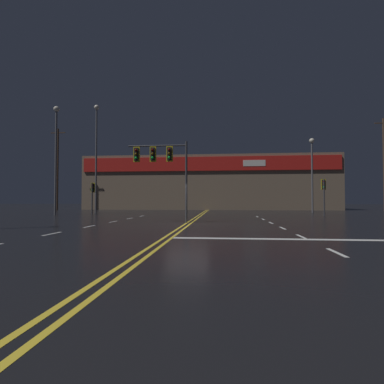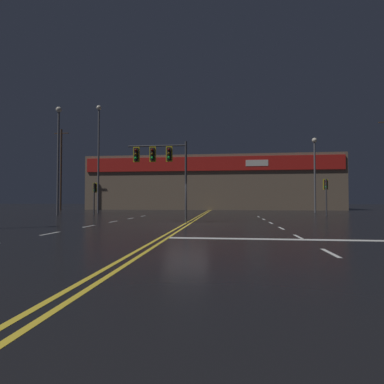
# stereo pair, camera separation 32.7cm
# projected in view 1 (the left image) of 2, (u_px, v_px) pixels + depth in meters

# --- Properties ---
(ground_plane) EXTENTS (200.00, 200.00, 0.00)m
(ground_plane) POSITION_uv_depth(u_px,v_px,m) (187.00, 225.00, 17.57)
(ground_plane) COLOR black
(road_markings) EXTENTS (15.26, 60.00, 0.01)m
(road_markings) POSITION_uv_depth(u_px,v_px,m) (202.00, 226.00, 16.26)
(road_markings) COLOR gold
(road_markings) RESTS_ON ground
(traffic_signal_median) EXTENTS (3.86, 0.36, 5.19)m
(traffic_signal_median) POSITION_uv_depth(u_px,v_px,m) (161.00, 160.00, 19.19)
(traffic_signal_median) COLOR #38383D
(traffic_signal_median) RESTS_ON ground
(traffic_signal_corner_northeast) EXTENTS (0.42, 0.36, 3.41)m
(traffic_signal_corner_northeast) POSITION_uv_depth(u_px,v_px,m) (324.00, 189.00, 27.72)
(traffic_signal_corner_northeast) COLOR #38383D
(traffic_signal_corner_northeast) RESTS_ON ground
(traffic_signal_corner_northwest) EXTENTS (0.42, 0.36, 3.21)m
(traffic_signal_corner_northwest) POSITION_uv_depth(u_px,v_px,m) (93.00, 191.00, 30.08)
(traffic_signal_corner_northwest) COLOR #38383D
(traffic_signal_corner_northwest) RESTS_ON ground
(streetlight_near_left) EXTENTS (0.56, 0.56, 8.68)m
(streetlight_near_left) POSITION_uv_depth(u_px,v_px,m) (312.00, 164.00, 34.82)
(streetlight_near_left) COLOR #59595E
(streetlight_near_left) RESTS_ON ground
(streetlight_median_approach) EXTENTS (0.56, 0.56, 12.43)m
(streetlight_median_approach) POSITION_uv_depth(u_px,v_px,m) (96.00, 146.00, 34.34)
(streetlight_median_approach) COLOR #59595E
(streetlight_median_approach) RESTS_ON ground
(streetlight_far_left) EXTENTS (0.56, 0.56, 10.69)m
(streetlight_far_left) POSITION_uv_depth(u_px,v_px,m) (56.00, 146.00, 29.31)
(streetlight_far_left) COLOR #59595E
(streetlight_far_left) RESTS_ON ground
(building_backdrop) EXTENTS (38.75, 10.23, 8.28)m
(building_backdrop) POSITION_uv_depth(u_px,v_px,m) (209.00, 184.00, 49.05)
(building_backdrop) COLOR #7A6651
(building_backdrop) RESTS_ON ground
(utility_pole_row) EXTENTS (47.13, 0.26, 12.18)m
(utility_pole_row) POSITION_uv_depth(u_px,v_px,m) (214.00, 166.00, 41.27)
(utility_pole_row) COLOR #4C3828
(utility_pole_row) RESTS_ON ground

